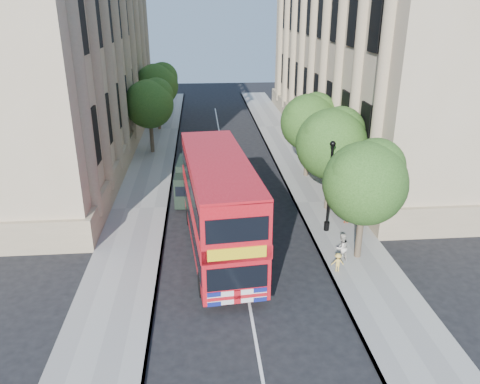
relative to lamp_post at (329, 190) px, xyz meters
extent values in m
plane|color=black|center=(-5.00, -6.00, -2.51)|extent=(120.00, 120.00, 0.00)
cube|color=gray|center=(0.75, 4.00, -2.45)|extent=(3.50, 80.00, 0.12)
cube|color=gray|center=(-10.75, 4.00, -2.45)|extent=(3.50, 80.00, 0.12)
cube|color=tan|center=(8.80, 18.00, 6.49)|extent=(12.00, 38.00, 18.00)
cube|color=tan|center=(-18.80, 18.00, 6.49)|extent=(12.00, 38.00, 18.00)
cylinder|color=#473828|center=(0.80, -3.00, -1.08)|extent=(0.32, 0.32, 2.86)
sphere|color=#234617|center=(0.80, -3.00, 1.52)|extent=(4.00, 4.00, 4.00)
sphere|color=#234617|center=(1.40, -2.60, 2.17)|extent=(2.80, 2.80, 2.80)
sphere|color=#234617|center=(0.30, -3.30, 2.04)|extent=(2.60, 2.60, 2.60)
cylinder|color=#473828|center=(0.80, 3.00, -1.01)|extent=(0.32, 0.32, 2.99)
sphere|color=#234617|center=(0.80, 3.00, 1.71)|extent=(4.20, 4.20, 4.20)
sphere|color=#234617|center=(1.40, 3.40, 2.39)|extent=(2.94, 2.94, 2.94)
sphere|color=#234617|center=(0.30, 2.70, 2.25)|extent=(2.73, 2.73, 2.73)
cylinder|color=#473828|center=(0.80, 9.00, -1.06)|extent=(0.32, 0.32, 2.90)
sphere|color=#234617|center=(0.80, 9.00, 1.58)|extent=(4.00, 4.00, 4.00)
sphere|color=#234617|center=(1.40, 9.40, 2.24)|extent=(2.80, 2.80, 2.80)
sphere|color=#234617|center=(0.30, 8.70, 2.11)|extent=(2.60, 2.60, 2.60)
cylinder|color=#473828|center=(-11.00, 16.00, -1.01)|extent=(0.32, 0.32, 2.99)
sphere|color=#234617|center=(-11.00, 16.00, 1.71)|extent=(4.00, 4.00, 4.00)
sphere|color=#234617|center=(-10.40, 16.40, 2.39)|extent=(2.80, 2.80, 2.80)
sphere|color=#234617|center=(-11.50, 15.70, 2.25)|extent=(2.60, 2.60, 2.60)
cylinder|color=#473828|center=(-11.00, 24.00, -0.93)|extent=(0.32, 0.32, 3.17)
sphere|color=#234617|center=(-11.00, 24.00, 1.95)|extent=(4.20, 4.20, 4.20)
sphere|color=#234617|center=(-10.40, 24.40, 2.67)|extent=(2.94, 2.94, 2.94)
sphere|color=#234617|center=(-11.50, 23.70, 2.53)|extent=(2.73, 2.73, 2.73)
cylinder|color=black|center=(0.00, 0.00, -2.14)|extent=(0.30, 0.30, 0.50)
cylinder|color=black|center=(0.00, 0.00, 0.11)|extent=(0.14, 0.14, 5.00)
sphere|color=black|center=(0.00, 0.00, 2.61)|extent=(0.32, 0.32, 0.32)
cube|color=#B80C16|center=(-6.06, -1.74, 0.20)|extent=(3.76, 10.83, 4.42)
cube|color=black|center=(-6.06, -1.74, -0.78)|extent=(3.76, 10.17, 1.01)
cube|color=black|center=(-6.06, -1.74, 1.35)|extent=(3.76, 10.17, 1.01)
cube|color=yellow|center=(-5.57, -7.03, 0.34)|extent=(2.35, 0.30, 0.50)
cylinder|color=black|center=(-6.97, -5.59, -1.95)|extent=(0.41, 1.14, 1.12)
cylinder|color=black|center=(-4.45, -5.36, -1.95)|extent=(0.41, 1.14, 1.12)
cylinder|color=black|center=(-7.64, 1.65, -1.95)|extent=(0.41, 1.14, 1.12)
cylinder|color=black|center=(-5.12, 1.88, -1.95)|extent=(0.41, 1.14, 1.12)
cube|color=black|center=(-7.61, 3.95, -1.29)|extent=(1.91, 1.75, 1.90)
cube|color=black|center=(-7.66, 3.18, -1.06)|extent=(1.63, 0.21, 0.63)
cube|color=black|center=(-7.48, 5.94, -1.11)|extent=(2.00, 3.01, 2.26)
cube|color=black|center=(-7.51, 5.40, -2.19)|extent=(1.91, 4.44, 0.23)
cylinder|color=black|center=(-8.43, 3.92, -2.15)|extent=(0.25, 0.74, 0.72)
cylinder|color=black|center=(-6.80, 3.81, -2.15)|extent=(0.25, 0.74, 0.72)
cylinder|color=black|center=(-8.23, 6.90, -2.15)|extent=(0.25, 0.74, 0.72)
cylinder|color=black|center=(-6.60, 6.79, -2.15)|extent=(0.25, 0.74, 0.72)
imported|color=black|center=(-4.65, -5.00, -1.54)|extent=(0.84, 0.72, 1.95)
imported|color=beige|center=(-0.17, -3.37, -1.66)|extent=(0.89, 0.82, 1.47)
imported|color=orange|center=(1.38, 0.80, -1.88)|extent=(0.60, 0.26, 1.03)
imported|color=#E8BE4F|center=(-0.60, -4.29, -1.92)|extent=(0.63, 0.39, 0.93)
camera|label=1|loc=(-6.82, -22.99, 9.35)|focal=35.00mm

